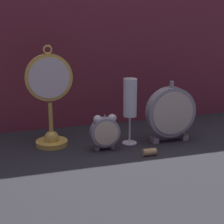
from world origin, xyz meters
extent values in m
plane|color=#232328|center=(0.00, 0.00, 0.00)|extent=(4.00, 4.00, 0.00)
cube|color=brown|center=(0.00, 0.33, 0.37)|extent=(1.71, 0.01, 0.73)
cylinder|color=gold|center=(-0.19, 0.14, 0.01)|extent=(0.11, 0.11, 0.02)
sphere|color=gold|center=(-0.19, 0.14, 0.03)|extent=(0.05, 0.05, 0.05)
cylinder|color=gold|center=(-0.19, 0.14, 0.08)|extent=(0.01, 0.01, 0.13)
cylinder|color=gold|center=(-0.19, 0.14, 0.23)|extent=(0.15, 0.02, 0.15)
cylinder|color=silver|center=(-0.19, 0.13, 0.23)|extent=(0.13, 0.00, 0.13)
torus|color=gold|center=(-0.19, 0.14, 0.32)|extent=(0.03, 0.01, 0.03)
cube|color=gray|center=(-0.06, 0.05, 0.01)|extent=(0.01, 0.01, 0.01)
cube|color=gray|center=(-0.01, 0.05, 0.01)|extent=(0.01, 0.01, 0.01)
cylinder|color=gray|center=(-0.03, 0.05, 0.06)|extent=(0.10, 0.03, 0.10)
cylinder|color=beige|center=(-0.03, 0.03, 0.06)|extent=(0.08, 0.00, 0.08)
sphere|color=silver|center=(-0.06, 0.05, 0.10)|extent=(0.03, 0.03, 0.03)
sphere|color=silver|center=(-0.01, 0.05, 0.10)|extent=(0.03, 0.03, 0.03)
cylinder|color=silver|center=(-0.03, 0.05, 0.11)|extent=(0.00, 0.00, 0.02)
cube|color=gray|center=(0.15, 0.06, 0.01)|extent=(0.02, 0.03, 0.02)
cube|color=gray|center=(0.26, 0.06, 0.01)|extent=(0.02, 0.03, 0.02)
cylinder|color=gray|center=(0.20, 0.06, 0.10)|extent=(0.17, 0.04, 0.17)
cylinder|color=beige|center=(0.20, 0.04, 0.10)|extent=(0.15, 0.00, 0.15)
cylinder|color=gray|center=(0.20, 0.06, 0.20)|extent=(0.01, 0.01, 0.02)
cylinder|color=silver|center=(0.06, 0.08, 0.00)|extent=(0.05, 0.05, 0.01)
cylinder|color=silver|center=(0.06, 0.08, 0.05)|extent=(0.01, 0.01, 0.09)
cylinder|color=white|center=(0.06, 0.08, 0.16)|extent=(0.05, 0.05, 0.13)
cylinder|color=beige|center=(0.06, 0.08, 0.14)|extent=(0.04, 0.04, 0.08)
cylinder|color=tan|center=(0.08, -0.04, 0.01)|extent=(0.04, 0.02, 0.02)
camera|label=1|loc=(-0.35, -1.04, 0.44)|focal=60.00mm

